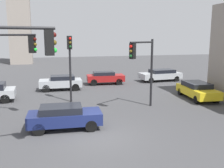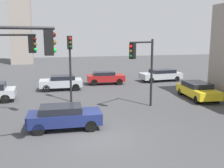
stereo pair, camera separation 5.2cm
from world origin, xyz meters
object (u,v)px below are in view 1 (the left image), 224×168
traffic_light_2 (12,57)px  car_7 (64,116)px  traffic_light_1 (142,60)px  car_5 (161,75)px  traffic_light_0 (70,56)px  car_4 (105,77)px  traffic_light_3 (13,66)px  car_3 (197,90)px  car_0 (61,82)px

traffic_light_2 → car_7: 5.10m
traffic_light_1 → car_5: traffic_light_1 is taller
traffic_light_0 → car_4: size_ratio=1.25×
traffic_light_0 → car_5: 13.26m
traffic_light_1 → traffic_light_2: (-8.33, 0.35, 0.36)m
traffic_light_3 → car_4: traffic_light_3 is taller
traffic_light_1 → car_7: (-5.53, -2.58, -2.73)m
car_3 → car_4: bearing=-139.1°
car_4 → traffic_light_2: bearing=-125.0°
car_3 → car_4: car_4 is taller
traffic_light_0 → traffic_light_1: (4.53, -3.35, -0.10)m
traffic_light_0 → traffic_light_2: size_ratio=0.95×
traffic_light_0 → car_7: traffic_light_0 is taller
car_4 → car_7: 13.69m
traffic_light_1 → car_5: (6.41, 10.32, -2.71)m
traffic_light_2 → car_3: (13.92, 1.41, -3.08)m
traffic_light_2 → car_7: (2.81, -2.93, -3.09)m
traffic_light_0 → car_4: (4.33, 6.67, -2.80)m
car_5 → traffic_light_1: bearing=54.9°
car_3 → car_7: bearing=-62.7°
car_7 → traffic_light_1: bearing=28.6°
traffic_light_2 → car_5: traffic_light_2 is taller
traffic_light_1 → traffic_light_2: size_ratio=0.91×
traffic_light_3 → car_5: (13.99, 16.36, -3.19)m
car_0 → traffic_light_3: bearing=81.9°
car_5 → car_7: car_5 is taller
traffic_light_0 → car_4: traffic_light_0 is taller
traffic_light_1 → car_7: size_ratio=1.20×
traffic_light_3 → car_3: (13.17, 7.80, -3.20)m
traffic_light_1 → traffic_light_3: (-7.59, -6.04, 0.48)m
traffic_light_1 → car_0: bearing=-92.5°
car_5 → car_3: bearing=81.2°
traffic_light_0 → traffic_light_2: bearing=-61.5°
car_7 → traffic_light_3: bearing=-117.1°
traffic_light_2 → car_5: bearing=64.6°
car_0 → car_7: car_0 is taller
car_7 → car_3: bearing=25.0°
traffic_light_1 → car_3: 6.46m
car_7 → traffic_light_0: bearing=84.1°
traffic_light_3 → car_7: (2.06, 3.46, -3.21)m
traffic_light_2 → car_7: bearing=-15.7°
traffic_light_3 → car_5: bearing=39.6°
traffic_light_0 → traffic_light_3: (-3.06, -9.40, 0.38)m
traffic_light_0 → car_7: size_ratio=1.25×
car_3 → car_5: (0.82, 8.55, 0.01)m
traffic_light_3 → car_4: bearing=55.5°
car_4 → car_5: bearing=7.5°
traffic_light_2 → traffic_light_3: 6.44m
car_4 → traffic_light_0: bearing=-117.9°
traffic_light_1 → car_4: 10.39m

